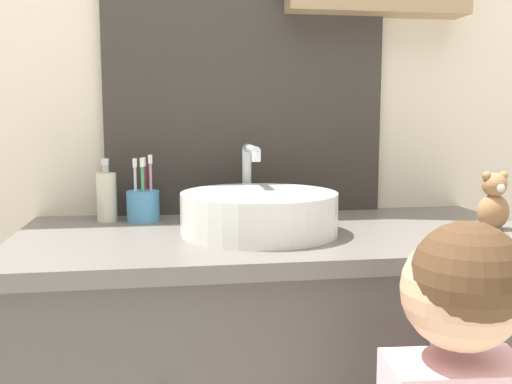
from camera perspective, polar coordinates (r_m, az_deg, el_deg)
The scene contains 5 objects.
wall_back at distance 1.63m, azimuth 0.90°, elevation 12.33°, with size 3.20×0.18×2.50m.
sink_basin at distance 1.30m, azimuth 0.32°, elevation -1.94°, with size 0.36×0.41×0.20m.
toothbrush_holder at distance 1.49m, azimuth -11.22°, elevation -1.18°, with size 0.08×0.08×0.17m.
soap_dispenser at distance 1.51m, azimuth -14.71°, elevation -0.37°, with size 0.05×0.05×0.16m.
teddy_bear at distance 1.46m, azimuth 22.67°, elevation -0.93°, with size 0.08×0.06×0.14m.
Camera 1 is at (-0.26, -0.97, 1.15)m, focal length 40.00 mm.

